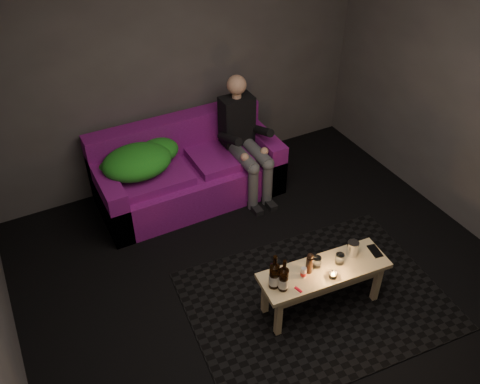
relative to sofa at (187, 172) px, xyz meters
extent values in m
plane|color=black|center=(0.14, -1.81, -0.28)|extent=(4.50, 4.50, 0.00)
plane|color=#434143|center=(0.14, 0.44, 1.02)|extent=(4.00, 0.00, 4.00)
cube|color=black|center=(0.36, -1.79, -0.28)|extent=(2.18, 1.67, 0.01)
cube|color=#730F69|center=(0.00, -0.04, -0.09)|extent=(1.81, 0.81, 0.38)
cube|color=#730F69|center=(0.00, 0.26, 0.30)|extent=(1.81, 0.20, 0.40)
cube|color=#730F69|center=(-0.81, -0.04, 0.00)|extent=(0.18, 0.81, 0.56)
cube|color=#730F69|center=(0.81, -0.04, 0.00)|extent=(0.18, 0.81, 0.56)
cube|color=#730F69|center=(-0.38, -0.09, 0.13)|extent=(0.68, 0.54, 0.09)
cube|color=#730F69|center=(0.38, -0.09, 0.13)|extent=(0.68, 0.54, 0.09)
ellipsoid|color=green|center=(-0.50, -0.04, 0.31)|extent=(0.65, 0.51, 0.27)
ellipsoid|color=green|center=(-0.25, 0.08, 0.29)|extent=(0.40, 0.33, 0.22)
ellipsoid|color=green|center=(-0.70, 0.06, 0.25)|extent=(0.29, 0.23, 0.14)
cube|color=black|center=(0.56, 0.00, 0.45)|extent=(0.33, 0.20, 0.50)
sphere|color=tan|center=(0.56, 0.00, 0.83)|extent=(0.19, 0.19, 0.19)
cylinder|color=#555760|center=(0.48, -0.28, 0.20)|extent=(0.13, 0.45, 0.13)
cylinder|color=#555760|center=(0.65, -0.28, 0.20)|extent=(0.13, 0.45, 0.13)
cylinder|color=#555760|center=(0.48, -0.50, -0.05)|extent=(0.10, 0.10, 0.46)
cylinder|color=#555760|center=(0.65, -0.50, -0.05)|extent=(0.10, 0.10, 0.46)
cube|color=black|center=(0.48, -0.55, -0.25)|extent=(0.08, 0.20, 0.05)
cube|color=black|center=(0.65, -0.55, -0.25)|extent=(0.08, 0.20, 0.05)
cube|color=#D9BE7F|center=(0.36, -1.84, 0.12)|extent=(1.05, 0.42, 0.04)
cube|color=#D9BE7F|center=(0.36, -1.84, 0.05)|extent=(0.92, 0.33, 0.09)
cube|color=#D9BE7F|center=(-0.08, -1.91, -0.09)|extent=(0.05, 0.05, 0.38)
cube|color=#D9BE7F|center=(-0.06, -1.68, -0.09)|extent=(0.05, 0.05, 0.38)
cube|color=#D9BE7F|center=(0.79, -1.99, -0.09)|extent=(0.05, 0.05, 0.38)
cube|color=#D9BE7F|center=(0.81, -1.76, -0.09)|extent=(0.05, 0.05, 0.38)
cylinder|color=black|center=(-0.07, -1.80, 0.24)|extent=(0.07, 0.07, 0.21)
cylinder|color=white|center=(-0.07, -1.80, 0.21)|extent=(0.08, 0.08, 0.09)
cone|color=black|center=(-0.07, -1.80, 0.36)|extent=(0.07, 0.07, 0.03)
cylinder|color=black|center=(-0.07, -1.80, 0.40)|extent=(0.03, 0.03, 0.10)
cylinder|color=black|center=(-0.02, -1.86, 0.24)|extent=(0.07, 0.07, 0.20)
cylinder|color=white|center=(-0.02, -1.86, 0.21)|extent=(0.07, 0.07, 0.08)
cone|color=black|center=(-0.02, -1.86, 0.35)|extent=(0.07, 0.07, 0.03)
cylinder|color=black|center=(-0.02, -1.86, 0.38)|extent=(0.03, 0.03, 0.09)
cylinder|color=silver|center=(0.17, -1.83, 0.18)|extent=(0.05, 0.05, 0.09)
cylinder|color=black|center=(0.24, -1.80, 0.21)|extent=(0.06, 0.06, 0.14)
cylinder|color=white|center=(0.32, -1.78, 0.18)|extent=(0.08, 0.08, 0.09)
cylinder|color=white|center=(0.37, -1.94, 0.16)|extent=(0.06, 0.06, 0.05)
sphere|color=orange|center=(0.37, -1.94, 0.17)|extent=(0.02, 0.02, 0.02)
cylinder|color=white|center=(0.50, -1.83, 0.18)|extent=(0.08, 0.08, 0.08)
cylinder|color=silver|center=(0.64, -1.80, 0.20)|extent=(0.11, 0.11, 0.12)
cube|color=black|center=(0.83, -1.87, 0.14)|extent=(0.10, 0.16, 0.01)
cube|color=red|center=(0.07, -1.92, 0.14)|extent=(0.03, 0.07, 0.01)
camera|label=1|loc=(-1.46, -3.91, 2.99)|focal=38.00mm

